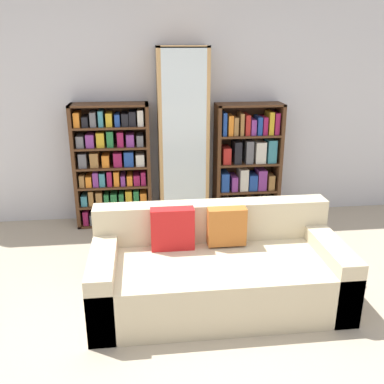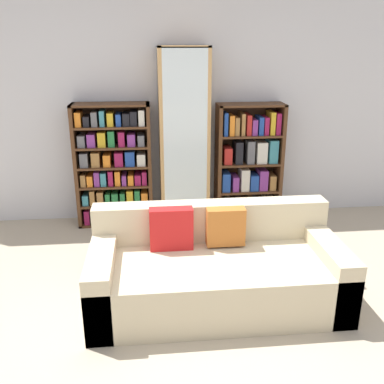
{
  "view_description": "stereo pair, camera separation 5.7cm",
  "coord_description": "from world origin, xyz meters",
  "views": [
    {
      "loc": [
        -0.37,
        -2.48,
        2.07
      ],
      "look_at": [
        0.09,
        1.45,
        0.68
      ],
      "focal_mm": 40.0,
      "sensor_mm": 36.0,
      "label": 1
    },
    {
      "loc": [
        -0.32,
        -2.49,
        2.07
      ],
      "look_at": [
        0.09,
        1.45,
        0.68
      ],
      "focal_mm": 40.0,
      "sensor_mm": 36.0,
      "label": 2
    }
  ],
  "objects": [
    {
      "name": "ground_plane",
      "position": [
        0.0,
        0.0,
        0.0
      ],
      "size": [
        16.0,
        16.0,
        0.0
      ],
      "primitive_type": "plane",
      "color": "tan"
    },
    {
      "name": "couch",
      "position": [
        0.2,
        0.6,
        0.27
      ],
      "size": [
        2.03,
        0.94,
        0.78
      ],
      "color": "beige",
      "rests_on": "ground"
    },
    {
      "name": "bookshelf_right",
      "position": [
        0.87,
        2.37,
        0.67
      ],
      "size": [
        0.78,
        0.32,
        1.4
      ],
      "color": "#4C2D19",
      "rests_on": "ground"
    },
    {
      "name": "display_cabinet",
      "position": [
        0.09,
        2.35,
        1.01
      ],
      "size": [
        0.57,
        0.36,
        2.03
      ],
      "color": "tan",
      "rests_on": "ground"
    },
    {
      "name": "wall_back",
      "position": [
        0.0,
        2.57,
        1.35
      ],
      "size": [
        6.15,
        0.06,
        2.7
      ],
      "color": "silver",
      "rests_on": "ground"
    },
    {
      "name": "wine_bottle",
      "position": [
        0.55,
        1.28,
        0.17
      ],
      "size": [
        0.07,
        0.07,
        0.41
      ],
      "color": "#143819",
      "rests_on": "ground"
    },
    {
      "name": "bookshelf_left",
      "position": [
        -0.73,
        2.37,
        0.69
      ],
      "size": [
        0.87,
        0.32,
        1.43
      ],
      "color": "#4C2D19",
      "rests_on": "ground"
    }
  ]
}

